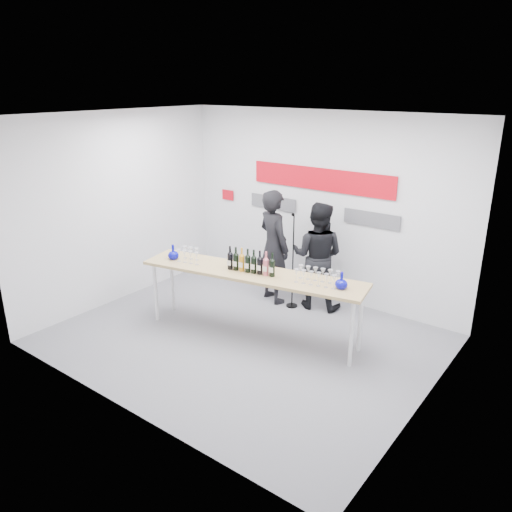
# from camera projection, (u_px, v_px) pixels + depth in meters

# --- Properties ---
(ground) EXTENTS (5.00, 5.00, 0.00)m
(ground) POSITION_uv_depth(u_px,v_px,m) (243.00, 339.00, 6.94)
(ground) COLOR slate
(ground) RESTS_ON ground
(back_wall) EXTENTS (5.00, 0.04, 3.00)m
(back_wall) POSITION_uv_depth(u_px,v_px,m) (320.00, 207.00, 7.95)
(back_wall) COLOR silver
(back_wall) RESTS_ON ground
(signage) EXTENTS (3.38, 0.02, 0.79)m
(signage) POSITION_uv_depth(u_px,v_px,m) (317.00, 188.00, 7.86)
(signage) COLOR red
(signage) RESTS_ON back_wall
(tasting_table) EXTENTS (3.23, 1.24, 0.95)m
(tasting_table) POSITION_uv_depth(u_px,v_px,m) (252.00, 277.00, 6.79)
(tasting_table) COLOR tan
(tasting_table) RESTS_ON ground
(wine_bottles) EXTENTS (0.71, 0.21, 0.33)m
(wine_bottles) POSITION_uv_depth(u_px,v_px,m) (251.00, 261.00, 6.69)
(wine_bottles) COLOR black
(wine_bottles) RESTS_ON tasting_table
(decanter_left) EXTENTS (0.16, 0.16, 0.21)m
(decanter_left) POSITION_uv_depth(u_px,v_px,m) (173.00, 252.00, 7.23)
(decanter_left) COLOR #0809A0
(decanter_left) RESTS_ON tasting_table
(decanter_right) EXTENTS (0.16, 0.16, 0.21)m
(decanter_right) POSITION_uv_depth(u_px,v_px,m) (341.00, 280.00, 6.19)
(decanter_right) COLOR #0809A0
(decanter_right) RESTS_ON tasting_table
(glasses_left) EXTENTS (0.39, 0.26, 0.18)m
(glasses_left) POSITION_uv_depth(u_px,v_px,m) (189.00, 255.00, 7.13)
(glasses_left) COLOR silver
(glasses_left) RESTS_ON tasting_table
(glasses_right) EXTENTS (0.59, 0.32, 0.18)m
(glasses_right) POSITION_uv_depth(u_px,v_px,m) (317.00, 277.00, 6.35)
(glasses_right) COLOR silver
(glasses_right) RESTS_ON tasting_table
(presenter_left) EXTENTS (0.78, 0.65, 1.83)m
(presenter_left) POSITION_uv_depth(u_px,v_px,m) (274.00, 247.00, 7.91)
(presenter_left) COLOR black
(presenter_left) RESTS_ON ground
(presenter_right) EXTENTS (0.96, 0.83, 1.69)m
(presenter_right) POSITION_uv_depth(u_px,v_px,m) (317.00, 256.00, 7.70)
(presenter_right) COLOR black
(presenter_right) RESTS_ON ground
(mic_stand) EXTENTS (0.18, 0.18, 1.54)m
(mic_stand) POSITION_uv_depth(u_px,v_px,m) (292.00, 279.00, 7.80)
(mic_stand) COLOR black
(mic_stand) RESTS_ON ground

